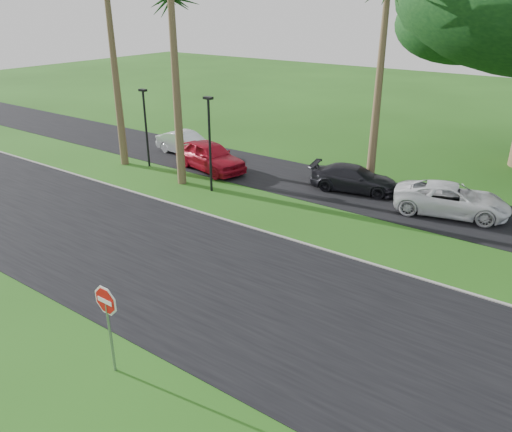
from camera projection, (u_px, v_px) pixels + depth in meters
The scene contains 12 objects.
ground at pixel (182, 309), 15.33m from camera, with size 120.00×120.00×0.00m, color #204C13.
road at pixel (223, 282), 16.82m from camera, with size 120.00×8.00×0.02m, color black.
parking_strip at pixel (357, 192), 24.65m from camera, with size 120.00×5.00×0.02m, color black.
curb at pixel (287, 238), 19.83m from camera, with size 120.00×0.12×0.06m, color gray.
stop_sign_near at pixel (107, 312), 12.12m from camera, with size 1.05×0.07×2.62m.
palm_left_mid at pixel (170, 1), 25.68m from camera, with size 5.00×5.00×10.00m.
streetlight_left at pixel (146, 123), 27.56m from camera, with size 0.45×0.25×4.34m.
streetlight_right at pixel (210, 139), 23.82m from camera, with size 0.45×0.25×4.64m.
car_silver at pixel (186, 144), 30.45m from camera, with size 1.44×4.12×1.36m, color silver.
car_red at pixel (210, 156), 27.59m from camera, with size 1.89×4.69×1.60m, color #A80E20.
car_dark at pixel (354, 179), 24.65m from camera, with size 1.75×4.31×1.25m, color black.
car_minivan at pixel (451, 200), 21.91m from camera, with size 2.25×4.89×1.36m, color white.
Camera 1 is at (9.37, -9.18, 8.74)m, focal length 35.00 mm.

